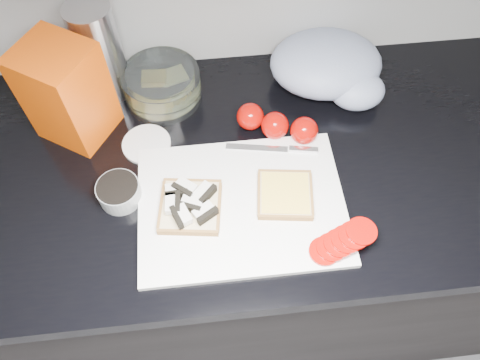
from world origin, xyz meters
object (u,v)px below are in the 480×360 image
object	(u,v)px
cutting_board	(242,205)
bread_bag	(67,93)
glass_bowl	(162,86)
steel_canister	(100,53)

from	to	relation	value
cutting_board	bread_bag	xyz separation A→B (m)	(-0.33, 0.24, 0.10)
cutting_board	glass_bowl	size ratio (longest dim) A/B	2.33
cutting_board	glass_bowl	world-z (taller)	glass_bowl
steel_canister	bread_bag	bearing A→B (deg)	-121.86
bread_bag	steel_canister	xyz separation A→B (m)	(0.06, 0.10, 0.01)
glass_bowl	steel_canister	xyz separation A→B (m)	(-0.12, 0.03, 0.08)
glass_bowl	bread_bag	world-z (taller)	bread_bag
steel_canister	glass_bowl	bearing A→B (deg)	-16.10
steel_canister	cutting_board	bearing A→B (deg)	-52.17
bread_bag	steel_canister	world-z (taller)	steel_canister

